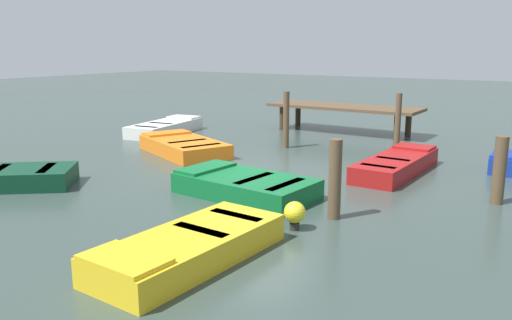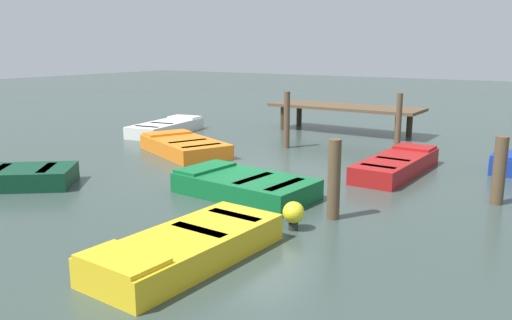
{
  "view_description": "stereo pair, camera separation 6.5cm",
  "coord_description": "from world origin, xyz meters",
  "views": [
    {
      "loc": [
        6.46,
        -10.07,
        2.96
      ],
      "look_at": [
        0.0,
        0.0,
        0.35
      ],
      "focal_mm": 36.65,
      "sensor_mm": 36.0,
      "label": 1
    },
    {
      "loc": [
        6.51,
        -10.03,
        2.96
      ],
      "look_at": [
        0.0,
        0.0,
        0.35
      ],
      "focal_mm": 36.65,
      "sensor_mm": 36.0,
      "label": 2
    }
  ],
  "objects": [
    {
      "name": "mooring_piling_center",
      "position": [
        5.15,
        0.54,
        0.66
      ],
      "size": [
        0.24,
        0.24,
        1.31
      ],
      "primitive_type": "cylinder",
      "color": "brown",
      "rests_on": "ground_plane"
    },
    {
      "name": "marker_buoy",
      "position": [
        2.58,
        -2.85,
        0.29
      ],
      "size": [
        0.36,
        0.36,
        0.48
      ],
      "color": "#262626",
      "rests_on": "ground_plane"
    },
    {
      "name": "mooring_piling_far_right",
      "position": [
        2.88,
        -1.96,
        0.71
      ],
      "size": [
        0.22,
        0.22,
        1.41
      ],
      "primitive_type": "cylinder",
      "color": "brown",
      "rests_on": "ground_plane"
    },
    {
      "name": "mooring_piling_far_left",
      "position": [
        1.96,
        4.34,
        0.84
      ],
      "size": [
        0.16,
        0.16,
        1.69
      ],
      "primitive_type": "cylinder",
      "color": "brown",
      "rests_on": "ground_plane"
    },
    {
      "name": "rowboat_green",
      "position": [
        0.77,
        -1.61,
        0.22
      ],
      "size": [
        2.89,
        1.7,
        0.46
      ],
      "rotation": [
        0.0,
        0.0,
        3.06
      ],
      "color": "#0F602D",
      "rests_on": "ground_plane"
    },
    {
      "name": "rowboat_red",
      "position": [
        2.73,
        1.94,
        0.22
      ],
      "size": [
        1.12,
        3.36,
        0.46
      ],
      "rotation": [
        0.0,
        0.0,
        1.54
      ],
      "color": "maroon",
      "rests_on": "ground_plane"
    },
    {
      "name": "dock_segment",
      "position": [
        -0.75,
        6.8,
        0.84
      ],
      "size": [
        5.31,
        1.75,
        0.95
      ],
      "rotation": [
        0.0,
        0.0,
        -0.01
      ],
      "color": "brown",
      "rests_on": "ground_plane"
    },
    {
      "name": "rowboat_orange",
      "position": [
        -3.04,
        0.97,
        0.22
      ],
      "size": [
        3.32,
        2.55,
        0.46
      ],
      "rotation": [
        0.0,
        0.0,
        2.72
      ],
      "color": "orange",
      "rests_on": "ground_plane"
    },
    {
      "name": "mooring_piling_mid_right",
      "position": [
        -1.05,
        3.29,
        0.84
      ],
      "size": [
        0.18,
        0.18,
        1.67
      ],
      "primitive_type": "cylinder",
      "color": "brown",
      "rests_on": "ground_plane"
    },
    {
      "name": "rowboat_white",
      "position": [
        -5.84,
        3.3,
        0.22
      ],
      "size": [
        1.63,
        3.28,
        0.46
      ],
      "rotation": [
        0.0,
        0.0,
        1.72
      ],
      "color": "silver",
      "rests_on": "ground_plane"
    },
    {
      "name": "ground_plane",
      "position": [
        0.0,
        0.0,
        0.0
      ],
      "size": [
        80.0,
        80.0,
        0.0
      ],
      "primitive_type": "plane",
      "color": "#33423D"
    },
    {
      "name": "rowboat_yellow",
      "position": [
        1.96,
        -4.8,
        0.22
      ],
      "size": [
        1.36,
        3.05,
        0.46
      ],
      "rotation": [
        0.0,
        0.0,
        4.66
      ],
      "color": "gold",
      "rests_on": "ground_plane"
    }
  ]
}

